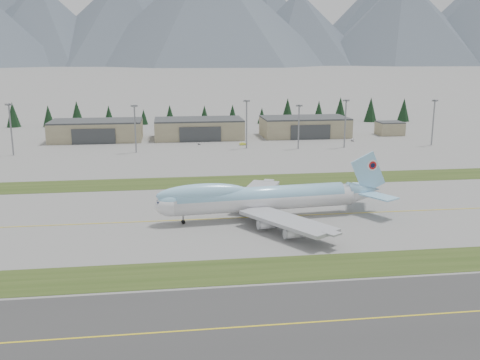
{
  "coord_description": "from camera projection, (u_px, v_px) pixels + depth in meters",
  "views": [
    {
      "loc": [
        -31.67,
        -144.1,
        45.38
      ],
      "look_at": [
        -10.47,
        12.89,
        8.0
      ],
      "focal_mm": 40.0,
      "sensor_mm": 36.0,
      "label": 1
    }
  ],
  "objects": [
    {
      "name": "hangar_right",
      "position": [
        305.0,
        127.0,
        302.74
      ],
      "size": [
        48.0,
        26.6,
        10.8
      ],
      "color": "gray",
      "rests_on": "ground"
    },
    {
      "name": "taxiway_line_main",
      "position": [
        282.0,
        216.0,
        153.54
      ],
      "size": [
        400.0,
        0.4,
        0.02
      ],
      "primitive_type": "cube",
      "color": "yellow",
      "rests_on": "ground"
    },
    {
      "name": "mountain_ridge_front",
      "position": [
        147.0,
        9.0,
        2195.43
      ],
      "size": [
        4300.14,
        1159.98,
        514.3
      ],
      "color": "#444C5A",
      "rests_on": "ground"
    },
    {
      "name": "service_vehicle_b",
      "position": [
        243.0,
        145.0,
        273.52
      ],
      "size": [
        4.18,
        1.97,
        1.33
      ],
      "primitive_type": "imported",
      "rotation": [
        0.0,
        0.0,
        1.71
      ],
      "color": "#DDEA3A",
      "rests_on": "ground"
    },
    {
      "name": "service_vehicle_c",
      "position": [
        353.0,
        141.0,
        286.65
      ],
      "size": [
        2.51,
        4.12,
        1.12
      ],
      "primitive_type": "imported",
      "rotation": [
        0.0,
        0.0,
        -0.26
      ],
      "color": "silver",
      "rests_on": "ground"
    },
    {
      "name": "hangar_center",
      "position": [
        199.0,
        128.0,
        294.92
      ],
      "size": [
        48.0,
        26.6,
        10.8
      ],
      "color": "gray",
      "rests_on": "ground"
    },
    {
      "name": "mountain_ridge_rear",
      "position": [
        199.0,
        15.0,
        2912.54
      ],
      "size": [
        4450.61,
        1049.67,
        524.83
      ],
      "color": "#444C5A",
      "rests_on": "ground"
    },
    {
      "name": "grass_strip_far",
      "position": [
        256.0,
        180.0,
        196.94
      ],
      "size": [
        400.0,
        18.0,
        0.08
      ],
      "primitive_type": "cube",
      "color": "#2E4117",
      "rests_on": "ground"
    },
    {
      "name": "ground",
      "position": [
        282.0,
        216.0,
        153.54
      ],
      "size": [
        7000.0,
        7000.0,
        0.0
      ],
      "primitive_type": "plane",
      "color": "slate",
      "rests_on": "ground"
    },
    {
      "name": "asphalt_taxiway",
      "position": [
        356.0,
        319.0,
        93.74
      ],
      "size": [
        400.0,
        32.0,
        0.04
      ],
      "primitive_type": "cube",
      "color": "#323232",
      "rests_on": "ground"
    },
    {
      "name": "control_shed",
      "position": [
        390.0,
        128.0,
        307.79
      ],
      "size": [
        14.0,
        12.0,
        7.6
      ],
      "color": "gray",
      "rests_on": "ground"
    },
    {
      "name": "floodlight_masts",
      "position": [
        249.0,
        117.0,
        257.26
      ],
      "size": [
        207.48,
        7.96,
        23.72
      ],
      "color": "gray",
      "rests_on": "ground"
    },
    {
      "name": "boeing_747_freighter",
      "position": [
        262.0,
        198.0,
        150.3
      ],
      "size": [
        68.44,
        58.79,
        18.0
      ],
      "rotation": [
        0.0,
        0.0,
        0.09
      ],
      "color": "white",
      "rests_on": "ground"
    },
    {
      "name": "conifer_belt",
      "position": [
        232.0,
        112.0,
        357.76
      ],
      "size": [
        268.84,
        16.14,
        16.62
      ],
      "color": "black",
      "rests_on": "ground"
    },
    {
      "name": "hangar_left",
      "position": [
        97.0,
        130.0,
        287.76
      ],
      "size": [
        48.0,
        26.6,
        10.8
      ],
      "color": "gray",
      "rests_on": "ground"
    },
    {
      "name": "service_vehicle_a",
      "position": [
        199.0,
        144.0,
        275.37
      ],
      "size": [
        1.27,
        3.05,
        1.03
      ],
      "primitive_type": "imported",
      "rotation": [
        0.0,
        0.0,
        0.02
      ],
      "color": "silver",
      "rests_on": "ground"
    },
    {
      "name": "grass_strip_near",
      "position": [
        318.0,
        267.0,
        116.88
      ],
      "size": [
        400.0,
        14.0,
        0.08
      ],
      "primitive_type": "cube",
      "color": "#2E4117",
      "rests_on": "ground"
    },
    {
      "name": "taxiway_line_near",
      "position": [
        356.0,
        319.0,
        93.74
      ],
      "size": [
        400.0,
        0.4,
        0.02
      ],
      "primitive_type": "cube",
      "color": "yellow",
      "rests_on": "ground"
    }
  ]
}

